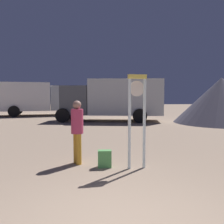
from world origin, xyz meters
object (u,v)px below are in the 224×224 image
at_px(box_truck_near, 114,98).
at_px(dome_tent, 221,100).
at_px(person_near_clock, 77,129).
at_px(box_truck_far, 35,97).
at_px(backpack, 105,159).
at_px(standing_clock, 137,112).

distance_m(box_truck_near, dome_tent, 6.83).
bearing_deg(person_near_clock, box_truck_far, 107.07).
distance_m(backpack, dome_tent, 11.82).
xyz_separation_m(box_truck_near, dome_tent, (6.63, -1.64, -0.12)).
bearing_deg(box_truck_near, person_near_clock, -100.16).
bearing_deg(backpack, person_near_clock, 152.32).
xyz_separation_m(backpack, dome_tent, (7.76, 8.83, 1.22)).
height_order(backpack, box_truck_near, box_truck_near).
distance_m(box_truck_near, box_truck_far, 7.99).
bearing_deg(dome_tent, backpack, -131.28).
height_order(standing_clock, dome_tent, dome_tent).
bearing_deg(backpack, box_truck_near, 83.89).
bearing_deg(box_truck_far, dome_tent, -26.29).
relative_size(standing_clock, box_truck_near, 0.32).
distance_m(standing_clock, dome_tent, 11.37).
relative_size(box_truck_near, dome_tent, 1.23).
bearing_deg(box_truck_far, standing_clock, -68.59).
height_order(backpack, dome_tent, dome_tent).
bearing_deg(dome_tent, box_truck_far, 153.71).
height_order(standing_clock, backpack, standing_clock).
distance_m(person_near_clock, backpack, 1.05).
bearing_deg(backpack, box_truck_far, 109.03).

